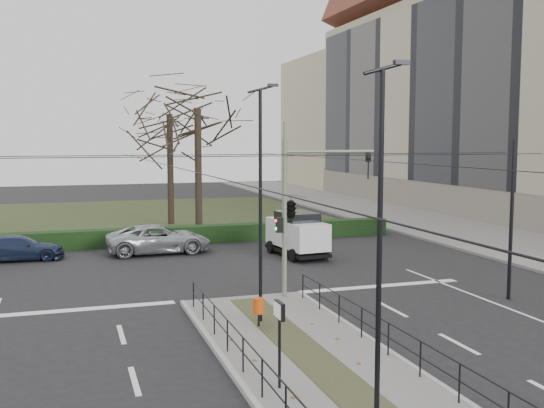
{
  "coord_description": "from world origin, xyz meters",
  "views": [
    {
      "loc": [
        -6.14,
        -17.65,
        6.01
      ],
      "look_at": [
        1.86,
        7.12,
        3.36
      ],
      "focal_mm": 42.0,
      "sensor_mm": 36.0,
      "label": 1
    }
  ],
  "objects_px": {
    "parked_car_third": "(19,248)",
    "bare_tree_near": "(198,118)",
    "streetlamp_median_far": "(261,203)",
    "litter_bin": "(259,306)",
    "info_panel": "(279,320)",
    "white_van": "(297,233)",
    "streetlamp_median_near": "(380,246)",
    "bare_tree_center": "(170,122)",
    "parked_car_fourth": "(159,239)",
    "traffic_light": "(293,206)"
  },
  "relations": [
    {
      "from": "streetlamp_median_near",
      "to": "parked_car_fourth",
      "type": "xyz_separation_m",
      "value": [
        -1.33,
        22.35,
        -3.15
      ]
    },
    {
      "from": "traffic_light",
      "to": "white_van",
      "type": "height_order",
      "value": "traffic_light"
    },
    {
      "from": "streetlamp_median_near",
      "to": "bare_tree_near",
      "type": "bearing_deg",
      "value": 86.1
    },
    {
      "from": "parked_car_third",
      "to": "bare_tree_center",
      "type": "distance_m",
      "value": 15.59
    },
    {
      "from": "info_panel",
      "to": "streetlamp_median_far",
      "type": "bearing_deg",
      "value": 77.54
    },
    {
      "from": "bare_tree_center",
      "to": "bare_tree_near",
      "type": "relative_size",
      "value": 0.98
    },
    {
      "from": "traffic_light",
      "to": "streetlamp_median_far",
      "type": "bearing_deg",
      "value": -126.25
    },
    {
      "from": "parked_car_third",
      "to": "bare_tree_center",
      "type": "xyz_separation_m",
      "value": [
        9.25,
        10.69,
        6.57
      ]
    },
    {
      "from": "litter_bin",
      "to": "bare_tree_center",
      "type": "bearing_deg",
      "value": 87.19
    },
    {
      "from": "litter_bin",
      "to": "streetlamp_median_far",
      "type": "height_order",
      "value": "streetlamp_median_far"
    },
    {
      "from": "parked_car_third",
      "to": "white_van",
      "type": "relative_size",
      "value": 0.98
    },
    {
      "from": "info_panel",
      "to": "parked_car_fourth",
      "type": "xyz_separation_m",
      "value": [
        -0.12,
        19.71,
        -1.03
      ]
    },
    {
      "from": "parked_car_third",
      "to": "white_van",
      "type": "xyz_separation_m",
      "value": [
        13.58,
        -3.17,
        0.58
      ]
    },
    {
      "from": "traffic_light",
      "to": "info_panel",
      "type": "height_order",
      "value": "traffic_light"
    },
    {
      "from": "streetlamp_median_far",
      "to": "bare_tree_near",
      "type": "xyz_separation_m",
      "value": [
        1.91,
        19.67,
        3.31
      ]
    },
    {
      "from": "parked_car_fourth",
      "to": "traffic_light",
      "type": "bearing_deg",
      "value": -163.88
    },
    {
      "from": "parked_car_third",
      "to": "bare_tree_near",
      "type": "height_order",
      "value": "bare_tree_near"
    },
    {
      "from": "streetlamp_median_near",
      "to": "parked_car_third",
      "type": "relative_size",
      "value": 1.72
    },
    {
      "from": "litter_bin",
      "to": "bare_tree_near",
      "type": "distance_m",
      "value": 21.33
    },
    {
      "from": "bare_tree_center",
      "to": "parked_car_fourth",
      "type": "bearing_deg",
      "value": -102.19
    },
    {
      "from": "info_panel",
      "to": "streetlamp_median_near",
      "type": "xyz_separation_m",
      "value": [
        1.22,
        -2.64,
        2.12
      ]
    },
    {
      "from": "litter_bin",
      "to": "info_panel",
      "type": "bearing_deg",
      "value": -101.08
    },
    {
      "from": "white_van",
      "to": "parked_car_fourth",
      "type": "bearing_deg",
      "value": 155.33
    },
    {
      "from": "traffic_light",
      "to": "streetlamp_median_near",
      "type": "xyz_separation_m",
      "value": [
        -2.13,
        -10.99,
        0.35
      ]
    },
    {
      "from": "parked_car_third",
      "to": "white_van",
      "type": "height_order",
      "value": "white_van"
    },
    {
      "from": "traffic_light",
      "to": "streetlamp_median_far",
      "type": "relative_size",
      "value": 0.77
    },
    {
      "from": "white_van",
      "to": "bare_tree_near",
      "type": "height_order",
      "value": "bare_tree_near"
    },
    {
      "from": "info_panel",
      "to": "bare_tree_near",
      "type": "height_order",
      "value": "bare_tree_near"
    },
    {
      "from": "white_van",
      "to": "bare_tree_near",
      "type": "xyz_separation_m",
      "value": [
        -3.44,
        8.45,
        6.12
      ]
    },
    {
      "from": "litter_bin",
      "to": "bare_tree_near",
      "type": "relative_size",
      "value": 0.09
    },
    {
      "from": "info_panel",
      "to": "bare_tree_center",
      "type": "height_order",
      "value": "bare_tree_center"
    },
    {
      "from": "streetlamp_median_near",
      "to": "streetlamp_median_far",
      "type": "distance_m",
      "value": 8.06
    },
    {
      "from": "litter_bin",
      "to": "parked_car_third",
      "type": "distance_m",
      "value": 16.92
    },
    {
      "from": "litter_bin",
      "to": "parked_car_fourth",
      "type": "height_order",
      "value": "parked_car_fourth"
    },
    {
      "from": "info_panel",
      "to": "white_van",
      "type": "relative_size",
      "value": 0.47
    },
    {
      "from": "parked_car_fourth",
      "to": "bare_tree_near",
      "type": "distance_m",
      "value": 9.09
    },
    {
      "from": "streetlamp_median_far",
      "to": "litter_bin",
      "type": "bearing_deg",
      "value": -114.65
    },
    {
      "from": "litter_bin",
      "to": "streetlamp_median_near",
      "type": "distance_m",
      "value": 8.17
    },
    {
      "from": "info_panel",
      "to": "bare_tree_center",
      "type": "xyz_separation_m",
      "value": [
        2.22,
        30.5,
        5.41
      ]
    },
    {
      "from": "bare_tree_near",
      "to": "streetlamp_median_near",
      "type": "bearing_deg",
      "value": -93.9
    },
    {
      "from": "info_panel",
      "to": "bare_tree_center",
      "type": "distance_m",
      "value": 31.06
    },
    {
      "from": "parked_car_fourth",
      "to": "bare_tree_center",
      "type": "distance_m",
      "value": 12.78
    },
    {
      "from": "litter_bin",
      "to": "white_van",
      "type": "distance_m",
      "value": 13.01
    },
    {
      "from": "streetlamp_median_near",
      "to": "bare_tree_near",
      "type": "height_order",
      "value": "bare_tree_near"
    },
    {
      "from": "info_panel",
      "to": "white_van",
      "type": "xyz_separation_m",
      "value": [
        6.55,
        16.65,
        -0.58
      ]
    },
    {
      "from": "litter_bin",
      "to": "bare_tree_near",
      "type": "height_order",
      "value": "bare_tree_near"
    },
    {
      "from": "white_van",
      "to": "streetlamp_median_far",
      "type": "bearing_deg",
      "value": -115.48
    },
    {
      "from": "traffic_light",
      "to": "parked_car_fourth",
      "type": "xyz_separation_m",
      "value": [
        -3.46,
        11.35,
        -2.8
      ]
    },
    {
      "from": "parked_car_fourth",
      "to": "white_van",
      "type": "bearing_deg",
      "value": -115.51
    },
    {
      "from": "streetlamp_median_near",
      "to": "parked_car_fourth",
      "type": "distance_m",
      "value": 22.61
    }
  ]
}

